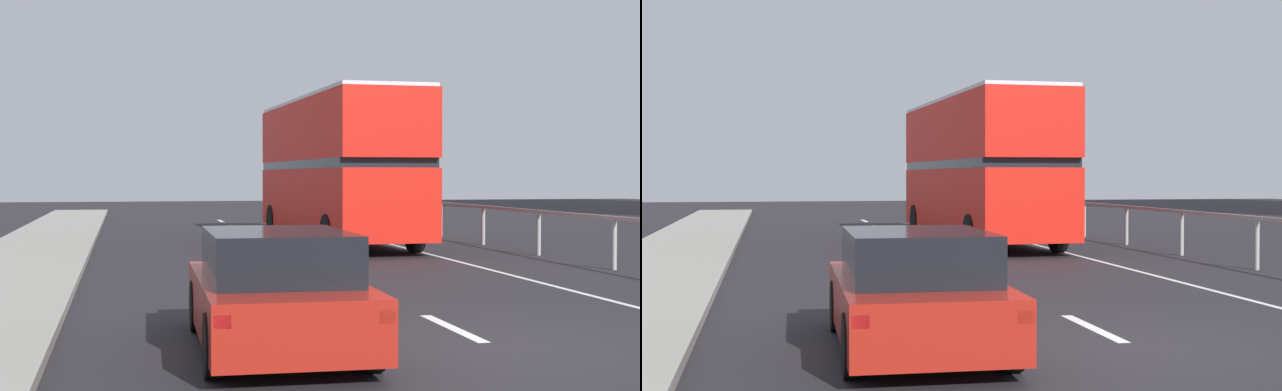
% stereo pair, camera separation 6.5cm
% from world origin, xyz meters
% --- Properties ---
extents(ground_plane, '(75.58, 120.00, 0.10)m').
position_xyz_m(ground_plane, '(0.00, 0.00, -0.05)').
color(ground_plane, black).
extents(lane_paint_markings, '(3.47, 46.00, 0.01)m').
position_xyz_m(lane_paint_markings, '(2.06, 8.71, 0.00)').
color(lane_paint_markings, silver).
rests_on(lane_paint_markings, ground).
extents(bridge_side_railing, '(0.10, 42.00, 1.12)m').
position_xyz_m(bridge_side_railing, '(5.85, 9.00, 0.90)').
color(bridge_side_railing, '#969692').
rests_on(bridge_side_railing, ground).
extents(double_decker_bus_red, '(2.76, 10.50, 4.18)m').
position_xyz_m(double_decker_bus_red, '(1.94, 15.85, 2.24)').
color(double_decker_bus_red, red).
rests_on(double_decker_bus_red, ground).
extents(hatchback_car_near, '(1.84, 4.16, 1.35)m').
position_xyz_m(hatchback_car_near, '(-2.47, 0.19, 0.65)').
color(hatchback_car_near, maroon).
rests_on(hatchback_car_near, ground).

